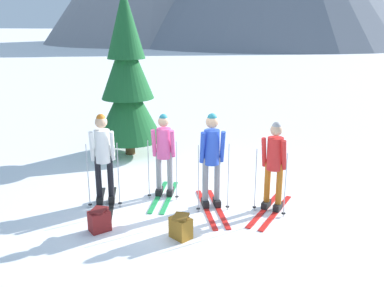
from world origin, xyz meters
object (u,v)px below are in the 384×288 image
Objects in this scene: skier_in_white at (103,156)px; skier_in_red at (274,164)px; pine_tree_near at (127,81)px; backpack_on_snow_beside at (181,227)px; skier_in_pink at (164,151)px; skier_in_blue at (212,157)px; backpack_on_snow_front at (99,220)px.

skier_in_red is (3.06, 0.40, -0.05)m from skier_in_white.
skier_in_white is 3.22m from pine_tree_near.
backpack_on_snow_beside is (2.36, -3.97, -1.69)m from pine_tree_near.
skier_in_pink is at bearing -55.60° from pine_tree_near.
backpack_on_snow_front is at bearing -140.85° from skier_in_blue.
skier_in_white is 0.97× the size of skier_in_blue.
pine_tree_near reaches higher than backpack_on_snow_front.
pine_tree_near reaches higher than skier_in_white.
pine_tree_near is 10.27× the size of backpack_on_snow_beside.
backpack_on_snow_beside is (1.35, 0.07, 0.00)m from backpack_on_snow_front.
backpack_on_snow_front is at bearing -75.91° from pine_tree_near.
backpack_on_snow_front is at bearing -177.13° from backpack_on_snow_beside.
skier_in_white reaches higher than skier_in_pink.
skier_in_red is at bearing -35.09° from pine_tree_near.
skier_in_pink reaches higher than backpack_on_snow_front.
skier_in_red is 4.12× the size of backpack_on_snow_front.
skier_in_blue reaches higher than backpack_on_snow_beside.
skier_in_white is 3.08m from skier_in_red.
skier_in_pink is at bearing 173.85° from skier_in_red.
skier_in_pink is 1.00× the size of skier_in_red.
pine_tree_near reaches higher than skier_in_pink.
skier_in_pink is (0.98, 0.62, -0.03)m from skier_in_white.
pine_tree_near is (-0.66, 3.01, 0.94)m from skier_in_white.
skier_in_pink is 1.05m from skier_in_blue.
skier_in_white reaches higher than backpack_on_snow_front.
skier_in_blue is at bearing -46.19° from pine_tree_near.
backpack_on_snow_front is (1.01, -4.04, -1.69)m from pine_tree_near.
skier_in_white is at bearing -171.92° from skier_in_blue.
skier_in_pink is 0.40× the size of pine_tree_near.
skier_in_blue is 1.11m from skier_in_red.
skier_in_blue is at bearing -173.72° from skier_in_red.
pine_tree_near is at bearing 133.81° from skier_in_blue.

